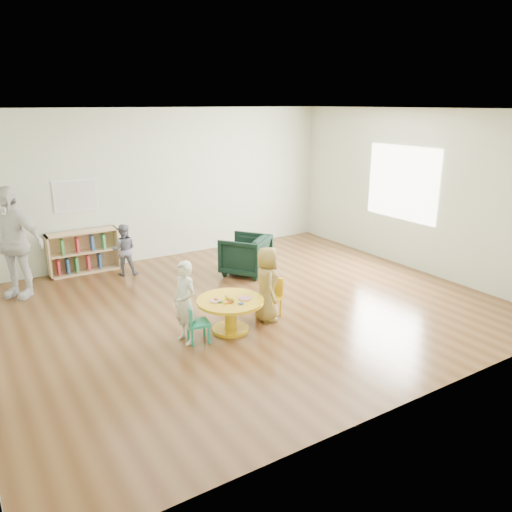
# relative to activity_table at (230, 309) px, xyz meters

# --- Properties ---
(room) EXTENTS (7.10, 7.00, 2.80)m
(room) POSITION_rel_activity_table_xyz_m (0.59, 0.61, 1.59)
(room) COLOR #55341A
(room) RESTS_ON ground
(activity_table) EXTENTS (0.88, 0.88, 0.48)m
(activity_table) POSITION_rel_activity_table_xyz_m (0.00, 0.00, 0.00)
(activity_table) COLOR gold
(activity_table) RESTS_ON ground
(kid_chair_left) EXTENTS (0.31, 0.31, 0.50)m
(kid_chair_left) POSITION_rel_activity_table_xyz_m (-0.53, -0.05, -0.04)
(kid_chair_left) COLOR #1B9571
(kid_chair_left) RESTS_ON ground
(kid_chair_right) EXTENTS (0.39, 0.39, 0.55)m
(kid_chair_right) POSITION_rel_activity_table_xyz_m (0.71, 0.12, -0.01)
(kid_chair_right) COLOR gold
(kid_chair_right) RESTS_ON ground
(bookshelf) EXTENTS (1.20, 0.30, 0.75)m
(bookshelf) POSITION_rel_activity_table_xyz_m (-1.03, 3.47, 0.06)
(bookshelf) COLOR tan
(bookshelf) RESTS_ON ground
(alphabet_poster) EXTENTS (0.74, 0.01, 0.54)m
(alphabet_poster) POSITION_rel_activity_table_xyz_m (-1.02, 3.59, 1.05)
(alphabet_poster) COLOR white
(alphabet_poster) RESTS_ON ground
(armchair) EXTENTS (1.04, 1.04, 0.69)m
(armchair) POSITION_rel_activity_table_xyz_m (1.35, 1.86, 0.04)
(armchair) COLOR black
(armchair) RESTS_ON ground
(child_left) EXTENTS (0.32, 0.43, 1.05)m
(child_left) POSITION_rel_activity_table_xyz_m (-0.63, 0.02, 0.22)
(child_left) COLOR silver
(child_left) RESTS_ON ground
(child_right) EXTENTS (0.50, 0.60, 1.04)m
(child_right) POSITION_rel_activity_table_xyz_m (0.60, 0.05, 0.22)
(child_right) COLOR yellow
(child_right) RESTS_ON ground
(toddler) EXTENTS (0.54, 0.49, 0.90)m
(toddler) POSITION_rel_activity_table_xyz_m (-0.45, 2.94, 0.15)
(toddler) COLOR #161A38
(toddler) RESTS_ON ground
(adult_caretaker) EXTENTS (1.01, 1.01, 1.72)m
(adult_caretaker) POSITION_rel_activity_table_xyz_m (-2.17, 2.82, 0.56)
(adult_caretaker) COLOR silver
(adult_caretaker) RESTS_ON ground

